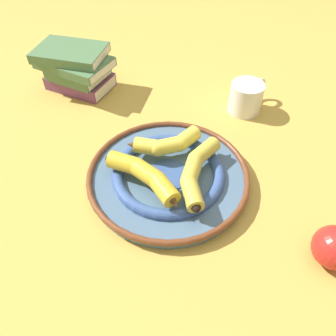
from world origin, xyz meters
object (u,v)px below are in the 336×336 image
object	(u,v)px
decorative_bowl	(168,175)
banana_b	(166,144)
apple	(335,247)
book_stack	(77,68)
coffee_mug	(247,97)
banana_a	(146,176)
banana_c	(197,169)

from	to	relation	value
decorative_bowl	banana_b	distance (m)	0.07
apple	banana_b	bearing A→B (deg)	-152.43
decorative_bowl	book_stack	world-z (taller)	book_stack
book_stack	apple	xyz separation A→B (m)	(0.73, 0.30, -0.03)
banana_b	coffee_mug	world-z (taller)	coffee_mug
banana_a	book_stack	xyz separation A→B (m)	(-0.46, -0.05, 0.01)
decorative_bowl	banana_a	xyz separation A→B (m)	(0.02, -0.06, 0.04)
book_stack	apple	size ratio (longest dim) A/B	2.59
banana_b	book_stack	bearing A→B (deg)	112.65
banana_c	apple	world-z (taller)	apple
decorative_bowl	banana_a	bearing A→B (deg)	-73.55
apple	book_stack	bearing A→B (deg)	-157.54
banana_c	banana_a	bearing A→B (deg)	-63.56
banana_a	book_stack	distance (m)	0.46
coffee_mug	apple	size ratio (longest dim) A/B	1.42
banana_c	book_stack	world-z (taller)	book_stack
decorative_bowl	apple	size ratio (longest dim) A/B	3.91
banana_b	coffee_mug	xyz separation A→B (m)	(-0.10, 0.28, -0.01)
banana_b	banana_c	xyz separation A→B (m)	(0.10, 0.03, -0.00)
banana_b	apple	size ratio (longest dim) A/B	1.95
book_stack	coffee_mug	bearing A→B (deg)	7.69
banana_b	apple	distance (m)	0.39
banana_a	banana_b	bearing A→B (deg)	-72.73
banana_a	banana_b	size ratio (longest dim) A/B	1.06
decorative_bowl	book_stack	size ratio (longest dim) A/B	1.51
banana_a	book_stack	world-z (taller)	book_stack
banana_a	book_stack	size ratio (longest dim) A/B	0.80
banana_c	coffee_mug	distance (m)	0.32
decorative_bowl	banana_c	size ratio (longest dim) A/B	2.05
decorative_bowl	banana_a	world-z (taller)	banana_a
banana_c	coffee_mug	world-z (taller)	coffee_mug
banana_c	coffee_mug	size ratio (longest dim) A/B	1.35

